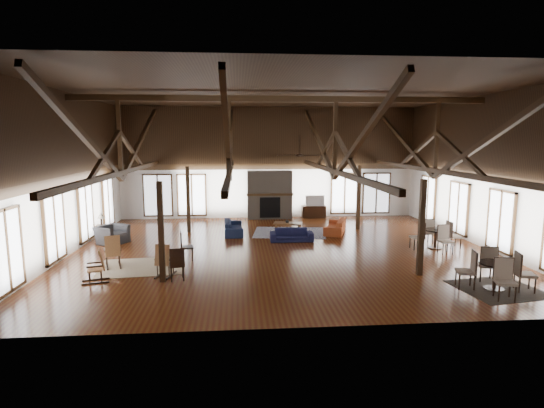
{
  "coord_description": "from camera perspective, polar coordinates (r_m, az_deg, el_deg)",
  "views": [
    {
      "loc": [
        -1.7,
        -16.06,
        4.24
      ],
      "look_at": [
        -0.33,
        1.0,
        1.65
      ],
      "focal_mm": 28.0,
      "sensor_mm": 36.0,
      "label": 1
    }
  ],
  "objects": [
    {
      "name": "side_chair_b",
      "position": [
        13.22,
        -12.65,
        -7.58
      ],
      "size": [
        0.52,
        0.52,
        1.04
      ],
      "rotation": [
        0.0,
        0.0,
        0.21
      ],
      "color": "black",
      "rests_on": "floor"
    },
    {
      "name": "cafe_table_far",
      "position": [
        17.91,
        21.13,
        -3.95
      ],
      "size": [
        2.03,
        2.03,
        1.06
      ],
      "rotation": [
        0.0,
        0.0,
        0.04
      ],
      "color": "black",
      "rests_on": "floor"
    },
    {
      "name": "rug_navy",
      "position": [
        19.64,
        2.35,
        -3.85
      ],
      "size": [
        3.53,
        2.84,
        0.01
      ],
      "primitive_type": "cube",
      "rotation": [
        0.0,
        0.0,
        -0.14
      ],
      "color": "#1A1D48",
      "rests_on": "floor"
    },
    {
      "name": "tv_console",
      "position": [
        23.51,
        5.62,
        -1.02
      ],
      "size": [
        1.3,
        0.49,
        0.65
      ],
      "primitive_type": "cube",
      "color": "black",
      "rests_on": "floor"
    },
    {
      "name": "wall_back",
      "position": [
        23.15,
        -0.39,
        5.53
      ],
      "size": [
        16.0,
        0.02,
        6.0
      ],
      "primitive_type": "cube",
      "color": "white",
      "rests_on": "floor"
    },
    {
      "name": "vase",
      "position": [
        19.4,
        2.06,
        -2.28
      ],
      "size": [
        0.18,
        0.18,
        0.18
      ],
      "primitive_type": "imported",
      "rotation": [
        0.0,
        0.0,
        -0.06
      ],
      "color": "#B2B2B2",
      "rests_on": "coffee_table"
    },
    {
      "name": "wall_front",
      "position": [
        9.3,
        5.96,
        0.88
      ],
      "size": [
        16.0,
        0.02,
        6.0
      ],
      "primitive_type": "cube",
      "color": "white",
      "rests_on": "floor"
    },
    {
      "name": "ceiling",
      "position": [
        16.24,
        1.48,
        14.82
      ],
      "size": [
        16.0,
        14.0,
        0.02
      ],
      "primitive_type": "cube",
      "color": "black",
      "rests_on": "wall_back"
    },
    {
      "name": "armchair",
      "position": [
        18.78,
        -20.72,
        -3.86
      ],
      "size": [
        1.48,
        1.43,
        0.74
      ],
      "primitive_type": "imported",
      "rotation": [
        0.0,
        0.0,
        1.05
      ],
      "color": "#323134",
      "rests_on": "floor"
    },
    {
      "name": "ceiling_fan",
      "position": [
        15.22,
        3.73,
        6.67
      ],
      "size": [
        1.6,
        1.6,
        0.75
      ],
      "color": "black",
      "rests_on": "roof_truss"
    },
    {
      "name": "floor",
      "position": [
        16.69,
        1.4,
        -6.11
      ],
      "size": [
        16.0,
        16.0,
        0.0
      ],
      "primitive_type": "plane",
      "color": "#572F12",
      "rests_on": "ground"
    },
    {
      "name": "television",
      "position": [
        23.42,
        5.77,
        0.47
      ],
      "size": [
        1.03,
        0.19,
        0.59
      ],
      "primitive_type": "imported",
      "rotation": [
        0.0,
        0.0,
        -0.05
      ],
      "color": "#B2B2B2",
      "rests_on": "tv_console"
    },
    {
      "name": "rug_dark",
      "position": [
        14.01,
        28.12,
        -10.05
      ],
      "size": [
        2.48,
        2.31,
        0.01
      ],
      "primitive_type": "cube",
      "rotation": [
        0.0,
        0.0,
        0.15
      ],
      "color": "black",
      "rests_on": "floor"
    },
    {
      "name": "wall_left",
      "position": [
        17.3,
        -26.01,
        3.62
      ],
      "size": [
        0.02,
        14.0,
        6.0
      ],
      "primitive_type": "cube",
      "color": "white",
      "rests_on": "floor"
    },
    {
      "name": "cup_far",
      "position": [
        17.94,
        21.21,
        -3.03
      ],
      "size": [
        0.13,
        0.13,
        0.09
      ],
      "primitive_type": "imported",
      "rotation": [
        0.0,
        0.0,
        -0.24
      ],
      "color": "#B2B2B2",
      "rests_on": "cafe_table_far"
    },
    {
      "name": "roof_truss",
      "position": [
        16.15,
        1.45,
        7.85
      ],
      "size": [
        15.6,
        14.07,
        3.14
      ],
      "color": "#31200D",
      "rests_on": "wall_back"
    },
    {
      "name": "cup_near",
      "position": [
        13.7,
        28.21,
        -6.82
      ],
      "size": [
        0.16,
        0.16,
        0.1
      ],
      "primitive_type": "imported",
      "rotation": [
        0.0,
        0.0,
        -0.42
      ],
      "color": "#B2B2B2",
      "rests_on": "cafe_table_near"
    },
    {
      "name": "fireplace",
      "position": [
        22.98,
        -0.32,
        1.23
      ],
      "size": [
        2.5,
        0.69,
        2.6
      ],
      "color": "#706355",
      "rests_on": "floor"
    },
    {
      "name": "wall_right",
      "position": [
        18.8,
        26.54,
        3.92
      ],
      "size": [
        0.02,
        14.0,
        6.0
      ],
      "primitive_type": "cube",
      "color": "white",
      "rests_on": "floor"
    },
    {
      "name": "rocking_chair_a",
      "position": [
        15.24,
        -20.62,
        -6.09
      ],
      "size": [
        0.71,
        0.96,
        1.1
      ],
      "rotation": [
        0.0,
        0.0,
        0.34
      ],
      "color": "#A06A3C",
      "rests_on": "floor"
    },
    {
      "name": "cafe_table_near",
      "position": [
        13.77,
        27.81,
        -7.97
      ],
      "size": [
        2.15,
        2.15,
        1.1
      ],
      "rotation": [
        0.0,
        0.0,
        -0.25
      ],
      "color": "black",
      "rests_on": "floor"
    },
    {
      "name": "coffee_table",
      "position": [
        19.43,
        2.14,
        -2.7
      ],
      "size": [
        1.39,
        0.92,
        0.49
      ],
      "rotation": [
        0.0,
        0.0,
        -0.23
      ],
      "color": "brown",
      "rests_on": "floor"
    },
    {
      "name": "sofa_orange",
      "position": [
        19.83,
        8.48,
        -2.94
      ],
      "size": [
        2.24,
        1.47,
        0.61
      ],
      "primitive_type": "imported",
      "rotation": [
        0.0,
        0.0,
        -1.91
      ],
      "color": "#AE4821",
      "rests_on": "floor"
    },
    {
      "name": "post_grid",
      "position": [
        16.37,
        1.42,
        -0.95
      ],
      "size": [
        8.16,
        7.16,
        3.05
      ],
      "color": "#31200D",
      "rests_on": "floor"
    },
    {
      "name": "sofa_navy_front",
      "position": [
        18.0,
        2.64,
        -4.17
      ],
      "size": [
        1.82,
        0.73,
        0.53
      ],
      "primitive_type": "imported",
      "rotation": [
        0.0,
        0.0,
        -0.01
      ],
      "color": "#141537",
      "rests_on": "floor"
    },
    {
      "name": "rocking_chair_c",
      "position": [
        13.9,
        -22.33,
        -7.8
      ],
      "size": [
        0.86,
        0.61,
        1.0
      ],
      "rotation": [
        0.0,
        0.0,
        1.85
      ],
      "color": "#A06A3C",
      "rests_on": "floor"
    },
    {
      "name": "sofa_navy_left",
      "position": [
        19.45,
        -5.19,
        -3.11
      ],
      "size": [
        2.09,
        0.87,
        0.6
      ],
      "primitive_type": "imported",
      "rotation": [
        0.0,
        0.0,
        1.6
      ],
      "color": "#172040",
      "rests_on": "floor"
    },
    {
      "name": "side_chair_a",
      "position": [
        15.37,
        -11.74,
        -5.24
      ],
      "size": [
        0.51,
        0.51,
        1.05
      ],
      "rotation": [
        0.0,
        0.0,
        -1.41
      ],
      "color": "black",
      "rests_on": "floor"
    },
    {
      "name": "rocking_chair_b",
      "position": [
        13.76,
        -14.34,
        -7.47
      ],
      "size": [
        0.61,
        0.89,
        1.05
      ],
      "rotation": [
        0.0,
        0.0,
        -0.24
      ],
      "color": "#A06A3C",
      "rests_on": "floor"
    },
    {
      "name": "rug_tan",
      "position": [
        15.11,
        -17.05,
        -8.07
      ],
      "size": [
        3.03,
        2.5,
        0.01
      ],
      "primitive_type": "cube",
      "rotation": [
        0.0,
        0.0,
        0.11
      ],
      "color": "tan",
      "rests_on": "floor"
    },
    {
      "name": "side_table_lamp",
      "position": [
        19.76,
        -21.91,
        -3.11
      ],
      "size": [
        0.46,
        0.46,
        1.17
      ],
      "color": "black",
      "rests_on": "floor"
    }
  ]
}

